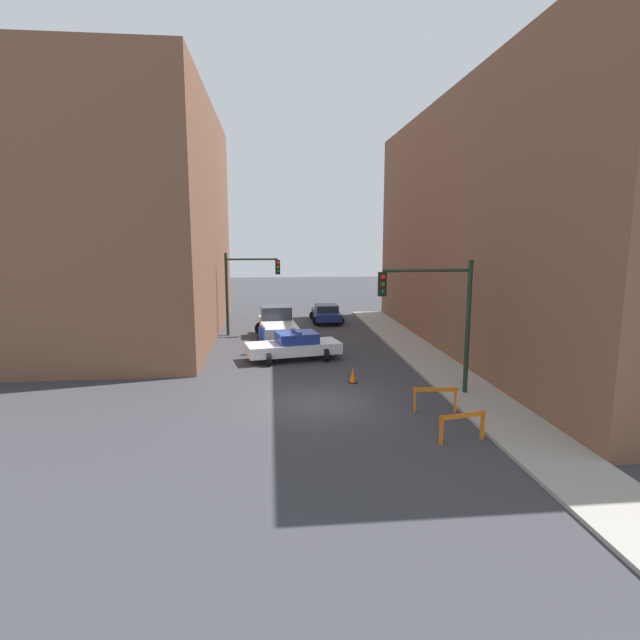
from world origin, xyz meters
name	(u,v)px	position (x,y,z in m)	size (l,w,h in m)	color
ground_plane	(317,403)	(0.00, 0.00, 0.00)	(120.00, 120.00, 0.00)	#38383D
sidewalk_right	(476,396)	(6.20, 0.00, 0.06)	(2.40, 44.00, 0.12)	#9E998E
building_corner_left	(98,222)	(-12.00, 14.00, 7.04)	(14.00, 20.00, 14.08)	brown
building_right	(551,226)	(13.40, 8.00, 6.73)	(12.00, 28.00, 13.47)	brown
traffic_light_near	(439,307)	(4.73, 0.38, 3.53)	(3.64, 0.35, 5.20)	black
traffic_light_far	(244,282)	(-3.30, 13.60, 3.40)	(3.44, 0.35, 5.20)	black
police_car	(294,346)	(-0.53, 6.83, 0.72)	(4.98, 2.95, 1.52)	white
white_truck	(277,324)	(-1.29, 12.29, 0.91)	(2.91, 5.54, 1.90)	silver
parked_car_near	(326,313)	(2.37, 17.96, 0.67)	(2.28, 4.30, 1.31)	navy
pedestrian_crossing	(262,338)	(-2.17, 8.29, 0.86)	(0.37, 0.37, 1.66)	#474C66
barrier_front	(462,422)	(4.05, -4.03, 0.62)	(1.58, 0.46, 0.90)	orange
barrier_mid	(435,395)	(4.09, -1.40, 0.62)	(1.60, 0.31, 0.90)	orange
traffic_cone	(353,375)	(1.78, 2.49, 0.32)	(0.36, 0.36, 0.66)	black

